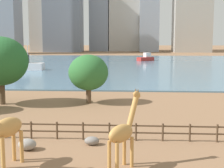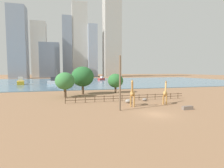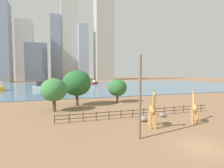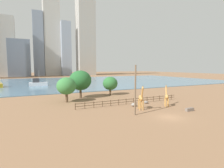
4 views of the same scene
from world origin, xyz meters
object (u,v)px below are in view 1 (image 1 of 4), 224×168
at_px(giraffe_tall, 123,133).
at_px(boat_sailboat, 146,58).
at_px(boulder_by_pole, 92,141).
at_px(giraffe_companion, 5,128).
at_px(tree_left_large, 88,73).
at_px(boulder_near_fence, 27,144).
at_px(tree_center_broad, 1,61).
at_px(boat_tug, 25,65).

relative_size(giraffe_tall, boat_sailboat, 0.83).
xyz_separation_m(giraffe_tall, boulder_by_pole, (-2.27, 4.14, -1.81)).
xyz_separation_m(giraffe_companion, boat_sailboat, (10.99, 85.42, -1.29)).
bearing_deg(tree_left_large, boulder_near_fence, -96.86).
bearing_deg(giraffe_companion, tree_left_large, -163.24).
xyz_separation_m(tree_center_broad, boat_tug, (-9.14, 36.98, -3.45)).
distance_m(tree_center_broad, boat_tug, 38.25).
distance_m(boulder_by_pole, tree_left_large, 15.49).
height_order(giraffe_companion, boulder_by_pole, giraffe_companion).
xyz_separation_m(tree_center_broad, boat_sailboat, (18.25, 67.36, -3.77)).
distance_m(giraffe_tall, boat_sailboat, 85.39).
relative_size(tree_left_large, boat_tug, 0.72).
bearing_deg(tree_left_large, boat_sailboat, 82.47).
height_order(giraffe_tall, boat_tug, boat_tug).
bearing_deg(boat_tug, giraffe_companion, -72.71).
xyz_separation_m(tree_left_large, tree_center_broad, (-9.50, -1.22, 1.32)).
bearing_deg(boat_tug, tree_left_large, -61.77).
height_order(tree_center_broad, boat_sailboat, tree_center_broad).
height_order(tree_left_large, boat_sailboat, tree_left_large).
xyz_separation_m(giraffe_companion, boulder_near_fence, (0.28, 2.94, -1.93)).
bearing_deg(giraffe_companion, boulder_near_fence, -161.99).
height_order(giraffe_companion, boat_tug, boat_tug).
relative_size(giraffe_companion, tree_center_broad, 0.66).
bearing_deg(boulder_near_fence, tree_left_large, 83.14).
xyz_separation_m(boulder_near_fence, tree_left_large, (1.97, 16.34, 3.09)).
bearing_deg(boulder_by_pole, giraffe_companion, -135.93).
height_order(tree_left_large, tree_center_broad, tree_center_broad).
distance_m(giraffe_companion, tree_left_large, 19.45).
xyz_separation_m(boulder_near_fence, tree_center_broad, (-7.53, 15.12, 4.41)).
relative_size(giraffe_tall, tree_center_broad, 0.60).
xyz_separation_m(boulder_by_pole, tree_center_broad, (-11.69, 13.78, 4.49)).
bearing_deg(tree_left_large, boulder_by_pole, -81.71).
distance_m(boulder_near_fence, boat_tug, 54.72).
xyz_separation_m(boulder_near_fence, boat_sailboat, (10.71, 82.48, 0.64)).
relative_size(boat_sailboat, boat_tug, 0.71).
height_order(giraffe_companion, boat_sailboat, giraffe_companion).
distance_m(giraffe_companion, tree_center_broad, 19.63).
bearing_deg(boat_sailboat, giraffe_companion, 41.06).
distance_m(giraffe_companion, boulder_by_pole, 6.49).
xyz_separation_m(boulder_by_pole, boat_sailboat, (6.56, 81.14, 0.73)).
bearing_deg(boat_tug, tree_center_broad, -75.41).
bearing_deg(tree_left_large, boat_tug, 117.53).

